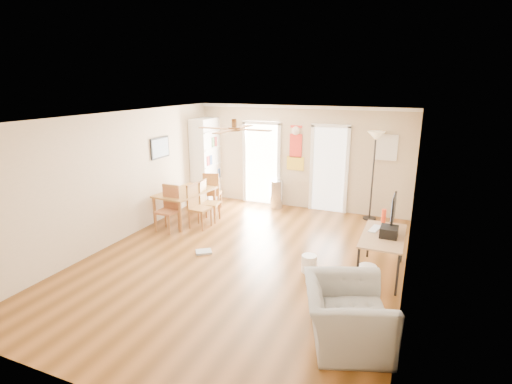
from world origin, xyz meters
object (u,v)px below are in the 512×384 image
at_px(dining_chair_right_b, 200,206).
at_px(printer, 389,232).
at_px(dining_table, 186,206).
at_px(wastebasket_a, 309,263).
at_px(dining_chair_far, 213,191).
at_px(dining_chair_right_a, 210,201).
at_px(torchiere_lamp, 373,176).
at_px(wastebasket_b, 367,275).
at_px(trash_can, 277,194).
at_px(armchair, 346,315).
at_px(dining_chair_near, 167,209).
at_px(bookshelf, 207,160).
at_px(computer_desk, 382,255).

height_order(dining_chair_right_b, printer, dining_chair_right_b).
bearing_deg(dining_table, wastebasket_a, -22.85).
bearing_deg(dining_table, dining_chair_far, 79.06).
xyz_separation_m(dining_chair_right_a, torchiere_lamp, (3.43, 1.58, 0.56)).
bearing_deg(dining_chair_right_b, torchiere_lamp, -54.73).
relative_size(wastebasket_a, wastebasket_b, 0.90).
xyz_separation_m(trash_can, armchair, (2.67, -4.83, 0.01)).
bearing_deg(armchair, wastebasket_a, 9.62).
distance_m(dining_chair_right_a, wastebasket_b, 4.18).
distance_m(dining_chair_near, wastebasket_a, 3.47).
distance_m(dining_chair_far, wastebasket_b, 4.86).
relative_size(dining_chair_far, armchair, 0.84).
xyz_separation_m(dining_chair_right_b, wastebasket_b, (3.81, -1.24, -0.32)).
bearing_deg(wastebasket_b, printer, 60.02).
bearing_deg(dining_chair_right_b, dining_table, 67.74).
height_order(trash_can, wastebasket_b, trash_can).
height_order(bookshelf, dining_chair_right_b, bookshelf).
distance_m(dining_table, torchiere_lamp, 4.41).
height_order(trash_can, computer_desk, trash_can).
bearing_deg(bookshelf, computer_desk, -23.19).
relative_size(dining_chair_far, wastebasket_b, 2.92).
xyz_separation_m(dining_table, torchiere_lamp, (3.98, 1.77, 0.69)).
bearing_deg(dining_chair_far, dining_chair_near, 66.43).
relative_size(bookshelf, dining_table, 1.58).
height_order(dining_table, armchair, armchair).
distance_m(dining_chair_near, dining_chair_far, 1.72).
distance_m(trash_can, torchiere_lamp, 2.44).
bearing_deg(bookshelf, armchair, -39.69).
bearing_deg(printer, dining_chair_right_b, 169.42).
relative_size(dining_chair_near, computer_desk, 0.74).
bearing_deg(dining_chair_near, dining_chair_right_a, 59.66).
relative_size(dining_table, wastebasket_a, 4.73).
relative_size(dining_chair_right_a, dining_chair_right_b, 0.97).
bearing_deg(dining_table, armchair, -35.71).
height_order(bookshelf, trash_can, bookshelf).
height_order(wastebasket_a, wastebasket_b, wastebasket_b).
xyz_separation_m(bookshelf, dining_chair_far, (0.54, -0.69, -0.63)).
bearing_deg(printer, wastebasket_b, -119.22).
height_order(dining_table, printer, printer).
bearing_deg(printer, dining_chair_near, 176.41).
xyz_separation_m(printer, armchair, (-0.30, -2.00, -0.42)).
xyz_separation_m(wastebasket_b, armchair, (-0.06, -1.58, 0.21)).
bearing_deg(printer, trash_can, 137.14).
bearing_deg(wastebasket_a, dining_chair_near, 168.58).
distance_m(bookshelf, computer_desk, 5.63).
bearing_deg(armchair, trash_can, 9.49).
height_order(dining_chair_right_b, dining_chair_far, dining_chair_right_b).
bearing_deg(wastebasket_a, torchiere_lamp, 79.29).
xyz_separation_m(dining_chair_far, torchiere_lamp, (3.79, 0.80, 0.55)).
bearing_deg(computer_desk, dining_chair_right_b, 168.99).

